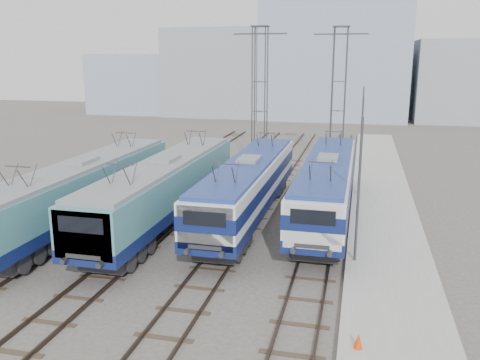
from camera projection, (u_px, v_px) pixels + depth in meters
name	position (u px, v px, depth m)	size (l,w,h in m)	color
ground	(167.00, 265.00, 23.87)	(160.00, 160.00, 0.00)	#514C47
platform	(385.00, 225.00, 29.08)	(4.00, 70.00, 0.30)	#9E9E99
locomotive_far_left	(81.00, 188.00, 28.87)	(2.88, 18.21, 3.43)	#0F1A51
locomotive_center_left	(165.00, 187.00, 29.14)	(2.92, 18.45, 3.47)	#0F1A51
locomotive_center_right	(248.00, 184.00, 29.97)	(2.79, 17.64, 3.32)	#0F1A51
locomotive_far_right	(327.00, 182.00, 30.16)	(2.83, 17.87, 3.36)	#0F1A51
catenary_tower_west	(260.00, 92.00, 43.08)	(4.50, 1.20, 12.00)	#3F4247
catenary_tower_east	(339.00, 92.00, 43.50)	(4.50, 1.20, 12.00)	#3F4247
mast_front	(358.00, 194.00, 22.98)	(0.12, 0.12, 7.00)	#3F4247
mast_mid	(361.00, 149.00, 34.32)	(0.12, 0.12, 7.00)	#3F4247
mast_rear	(362.00, 126.00, 45.65)	(0.12, 0.12, 7.00)	#3F4247
safety_cone	(358.00, 341.00, 16.48)	(0.29, 0.29, 0.56)	#DE3D06
building_west	(224.00, 73.00, 83.97)	(18.00, 12.00, 14.00)	gray
building_center	(335.00, 60.00, 79.41)	(22.00, 14.00, 18.00)	#8D9BB0
building_east	(470.00, 81.00, 75.59)	(16.00, 12.00, 12.00)	gray
building_far_west	(136.00, 84.00, 88.07)	(14.00, 10.00, 10.00)	#8D9BB0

